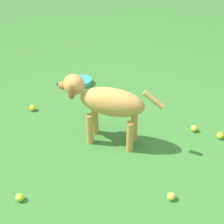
{
  "coord_description": "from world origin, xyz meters",
  "views": [
    {
      "loc": [
        -1.6,
        1.78,
        2.3
      ],
      "look_at": [
        0.19,
        -0.24,
        0.34
      ],
      "focal_mm": 59.84,
      "sensor_mm": 36.0,
      "label": 1
    }
  ],
  "objects": [
    {
      "name": "tennis_ball_3",
      "position": [
        1.14,
        -0.06,
        0.03
      ],
      "size": [
        0.07,
        0.07,
        0.07
      ],
      "primitive_type": "sphere",
      "color": "yellow",
      "rests_on": "ground"
    },
    {
      "name": "tennis_ball_0",
      "position": [
        0.25,
        0.78,
        0.03
      ],
      "size": [
        0.07,
        0.07,
        0.07
      ],
      "primitive_type": "sphere",
      "color": "#C1DD2F",
      "rests_on": "ground"
    },
    {
      "name": "ground",
      "position": [
        0.0,
        0.0,
        0.0
      ],
      "size": [
        14.0,
        14.0,
        0.0
      ],
      "primitive_type": "plane",
      "color": "#38722D"
    },
    {
      "name": "tennis_ball_2",
      "position": [
        -0.63,
        -0.02,
        0.03
      ],
      "size": [
        0.07,
        0.07,
        0.07
      ],
      "primitive_type": "sphere",
      "color": "#D2D83F",
      "rests_on": "ground"
    },
    {
      "name": "water_bowl",
      "position": [
        1.13,
        -0.78,
        0.03
      ],
      "size": [
        0.22,
        0.22,
        0.06
      ],
      "primitive_type": "cylinder",
      "color": "teal",
      "rests_on": "ground"
    },
    {
      "name": "dog",
      "position": [
        0.24,
        -0.22,
        0.44
      ],
      "size": [
        0.91,
        0.49,
        0.66
      ],
      "rotation": [
        0.0,
        0.0,
        0.43
      ],
      "color": "#C69347",
      "rests_on": "ground"
    },
    {
      "name": "tennis_ball_4",
      "position": [
        -0.31,
        -0.88,
        0.03
      ],
      "size": [
        0.07,
        0.07,
        0.07
      ],
      "primitive_type": "sphere",
      "color": "#D3D43B",
      "rests_on": "ground"
    },
    {
      "name": "tennis_ball_1",
      "position": [
        -0.56,
        -0.95,
        0.03
      ],
      "size": [
        0.07,
        0.07,
        0.07
      ],
      "primitive_type": "sphere",
      "color": "#D1DE2C",
      "rests_on": "ground"
    }
  ]
}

